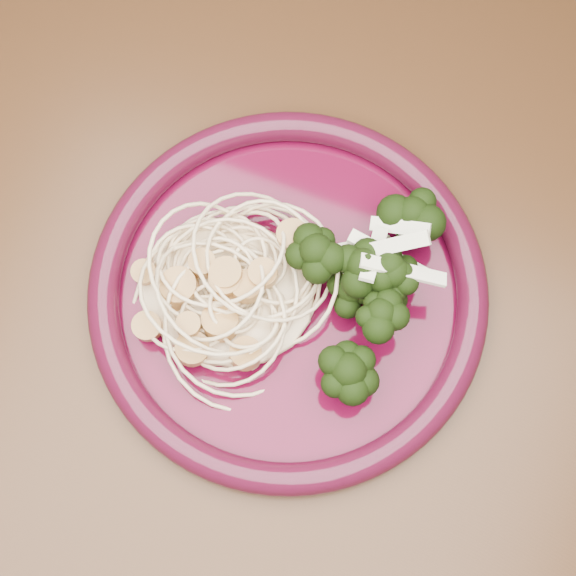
{
  "coord_description": "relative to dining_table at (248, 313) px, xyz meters",
  "views": [
    {
      "loc": [
        0.11,
        -0.18,
        1.36
      ],
      "look_at": [
        0.04,
        0.0,
        0.77
      ],
      "focal_mm": 50.0,
      "sensor_mm": 36.0,
      "label": 1
    }
  ],
  "objects": [
    {
      "name": "scallop_cluster",
      "position": [
        -0.0,
        -0.02,
        0.16
      ],
      "size": [
        0.17,
        0.17,
        0.05
      ],
      "primitive_type": null,
      "rotation": [
        0.0,
        0.0,
        0.36
      ],
      "color": "tan",
      "rests_on": "spaghetti_pile"
    },
    {
      "name": "dining_table",
      "position": [
        0.0,
        0.0,
        0.0
      ],
      "size": [
        1.2,
        0.8,
        0.75
      ],
      "color": "#472814",
      "rests_on": "ground"
    },
    {
      "name": "dinner_plate",
      "position": [
        0.04,
        0.0,
        0.11
      ],
      "size": [
        0.4,
        0.4,
        0.03
      ],
      "rotation": [
        0.0,
        0.0,
        0.36
      ],
      "color": "#47051D",
      "rests_on": "dining_table"
    },
    {
      "name": "spaghetti_pile",
      "position": [
        -0.0,
        -0.02,
        0.12
      ],
      "size": [
        0.17,
        0.16,
        0.03
      ],
      "primitive_type": "ellipsoid",
      "rotation": [
        0.0,
        0.0,
        0.36
      ],
      "color": "beige",
      "rests_on": "dinner_plate"
    },
    {
      "name": "onion_garnish",
      "position": [
        0.09,
        0.02,
        0.17
      ],
      "size": [
        0.1,
        0.12,
        0.06
      ],
      "primitive_type": null,
      "rotation": [
        0.0,
        0.0,
        0.36
      ],
      "color": "white",
      "rests_on": "broccoli_pile"
    },
    {
      "name": "broccoli_pile",
      "position": [
        0.09,
        0.02,
        0.13
      ],
      "size": [
        0.15,
        0.18,
        0.06
      ],
      "primitive_type": "ellipsoid",
      "rotation": [
        0.0,
        0.0,
        0.36
      ],
      "color": "black",
      "rests_on": "dinner_plate"
    }
  ]
}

